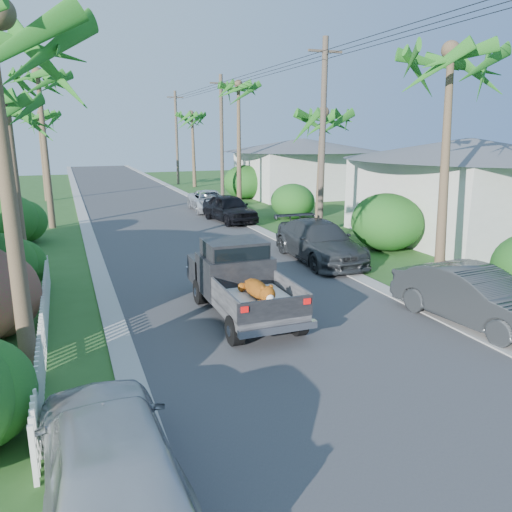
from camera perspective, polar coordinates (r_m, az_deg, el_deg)
name	(u,v)px	position (r m, az deg, el deg)	size (l,w,h in m)	color
ground	(382,407)	(10.12, 14.23, -16.42)	(120.00, 120.00, 0.00)	#2D5720
road	(154,213)	(32.84, -11.63, 4.80)	(8.00, 100.00, 0.02)	#38383A
curb_left	(83,217)	(32.43, -19.15, 4.24)	(0.60, 100.00, 0.06)	#A5A39E
curb_right	(218,209)	(33.79, -4.41, 5.33)	(0.60, 100.00, 0.06)	#A5A39E
pickup_truck	(238,278)	(14.27, -2.07, -2.50)	(1.98, 5.12, 2.06)	black
parked_car_rn	(474,297)	(14.58, 23.70, -4.35)	(1.62, 4.66, 1.53)	#2D3132
parked_car_rm	(319,242)	(20.19, 7.24, 1.63)	(2.20, 5.41, 1.57)	#323537
parked_car_rf	(229,208)	(29.02, -3.06, 5.45)	(1.85, 4.60, 1.57)	black
parked_car_rd	(209,201)	(33.10, -5.38, 6.25)	(2.22, 4.81, 1.34)	silver
parked_car_ln	(109,455)	(7.59, -16.48, -20.94)	(1.81, 4.51, 1.54)	#AEB1B5
palm_l_b	(5,98)	(19.12, -26.73, 15.81)	(4.40, 4.40, 7.40)	brown
palm_l_c	(38,75)	(29.18, -23.69, 18.45)	(4.40, 4.40, 9.20)	brown
palm_l_d	(39,113)	(41.07, -23.60, 14.74)	(4.40, 4.40, 7.70)	brown
palm_r_a	(455,53)	(17.58, 21.82, 20.77)	(4.40, 4.40, 8.70)	brown
palm_r_b	(322,113)	(25.03, 7.53, 15.87)	(4.40, 4.40, 7.20)	brown
palm_r_c	(238,85)	(35.09, -2.02, 18.91)	(4.40, 4.40, 9.40)	brown
palm_r_d	(192,114)	(48.50, -7.29, 15.79)	(4.40, 4.40, 8.00)	brown
shrub_l_d	(2,220)	(25.46, -27.03, 3.71)	(3.20, 3.52, 2.40)	#164D1B
shrub_r_b	(386,222)	(22.58, 14.69, 3.78)	(3.00, 3.30, 2.50)	#164D1B
shrub_r_c	(293,201)	(30.15, 4.21, 6.26)	(2.60, 2.86, 2.10)	#164D1B
shrub_r_d	(244,182)	(39.50, -1.36, 8.46)	(3.20, 3.52, 2.60)	#164D1B
picket_fence	(44,324)	(13.34, -23.09, -7.15)	(0.10, 11.00, 1.00)	white
house_right_near	(465,192)	(26.52, 22.80, 6.72)	(8.00, 9.00, 4.80)	silver
house_right_far	(302,170)	(41.38, 5.26, 9.79)	(9.00, 8.00, 4.60)	silver
utility_pole_b	(322,143)	(22.78, 7.60, 12.68)	(1.60, 0.26, 9.00)	brown
utility_pole_c	(222,139)	(36.67, -3.93, 13.18)	(1.60, 0.26, 9.00)	brown
utility_pole_d	(177,137)	(51.19, -9.05, 13.24)	(1.60, 0.26, 9.00)	brown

